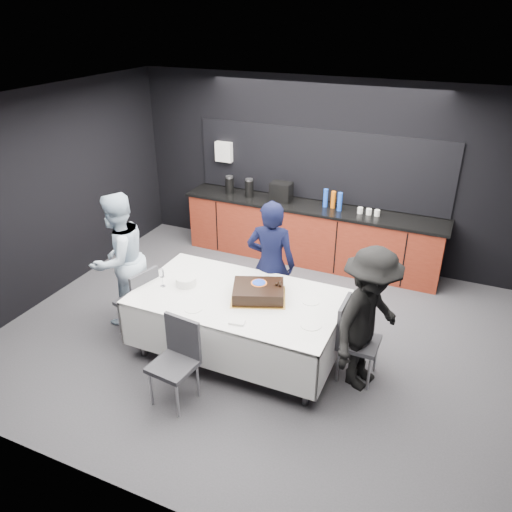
# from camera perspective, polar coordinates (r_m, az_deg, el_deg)

# --- Properties ---
(ground) EXTENTS (6.00, 6.00, 0.00)m
(ground) POSITION_cam_1_polar(r_m,az_deg,el_deg) (6.35, -0.37, -8.86)
(ground) COLOR #424146
(ground) RESTS_ON ground
(room_shell) EXTENTS (6.04, 5.04, 2.82)m
(room_shell) POSITION_cam_1_polar(r_m,az_deg,el_deg) (5.47, -0.43, 7.13)
(room_shell) COLOR white
(room_shell) RESTS_ON ground
(kitchenette) EXTENTS (4.10, 0.64, 2.05)m
(kitchenette) POSITION_cam_1_polar(r_m,az_deg,el_deg) (7.89, 6.14, 3.09)
(kitchenette) COLOR maroon
(kitchenette) RESTS_ON ground
(party_table) EXTENTS (2.32, 1.32, 0.78)m
(party_table) POSITION_cam_1_polar(r_m,az_deg,el_deg) (5.69, -2.05, -5.77)
(party_table) COLOR #99999E
(party_table) RESTS_ON ground
(cake_assembly) EXTENTS (0.74, 0.67, 0.18)m
(cake_assembly) POSITION_cam_1_polar(r_m,az_deg,el_deg) (5.55, 0.29, -4.09)
(cake_assembly) COLOR gold
(cake_assembly) RESTS_ON party_table
(plate_stack) EXTENTS (0.24, 0.24, 0.10)m
(plate_stack) POSITION_cam_1_polar(r_m,az_deg,el_deg) (5.85, -7.98, -2.85)
(plate_stack) COLOR white
(plate_stack) RESTS_ON party_table
(loose_plate_near) EXTENTS (0.20, 0.20, 0.01)m
(loose_plate_near) POSITION_cam_1_polar(r_m,az_deg,el_deg) (5.43, -7.19, -5.96)
(loose_plate_near) COLOR white
(loose_plate_near) RESTS_ON party_table
(loose_plate_right_a) EXTENTS (0.20, 0.20, 0.01)m
(loose_plate_right_a) POSITION_cam_1_polar(r_m,az_deg,el_deg) (5.54, 6.27, -5.12)
(loose_plate_right_a) COLOR white
(loose_plate_right_a) RESTS_ON party_table
(loose_plate_right_b) EXTENTS (0.22, 0.22, 0.01)m
(loose_plate_right_b) POSITION_cam_1_polar(r_m,az_deg,el_deg) (5.16, 6.29, -7.81)
(loose_plate_right_b) COLOR white
(loose_plate_right_b) RESTS_ON party_table
(loose_plate_far) EXTENTS (0.19, 0.19, 0.01)m
(loose_plate_far) POSITION_cam_1_polar(r_m,az_deg,el_deg) (5.94, 1.47, -2.60)
(loose_plate_far) COLOR white
(loose_plate_far) RESTS_ON party_table
(fork_pile) EXTENTS (0.17, 0.12, 0.02)m
(fork_pile) POSITION_cam_1_polar(r_m,az_deg,el_deg) (5.16, -2.17, -7.57)
(fork_pile) COLOR white
(fork_pile) RESTS_ON party_table
(champagne_flute) EXTENTS (0.06, 0.06, 0.22)m
(champagne_flute) POSITION_cam_1_polar(r_m,az_deg,el_deg) (5.82, -10.70, -2.05)
(champagne_flute) COLOR white
(champagne_flute) RESTS_ON party_table
(chair_left) EXTENTS (0.51, 0.51, 0.92)m
(chair_left) POSITION_cam_1_polar(r_m,az_deg,el_deg) (6.20, -13.05, -4.67)
(chair_left) COLOR #313136
(chair_left) RESTS_ON ground
(chair_right) EXTENTS (0.42, 0.42, 0.92)m
(chair_right) POSITION_cam_1_polar(r_m,az_deg,el_deg) (5.52, 10.94, -8.78)
(chair_right) COLOR #313136
(chair_right) RESTS_ON ground
(chair_near) EXTENTS (0.46, 0.46, 0.92)m
(chair_near) POSITION_cam_1_polar(r_m,az_deg,el_deg) (5.20, -8.98, -11.11)
(chair_near) COLOR #313136
(chair_near) RESTS_ON ground
(person_center) EXTENTS (0.67, 0.51, 1.67)m
(person_center) POSITION_cam_1_polar(r_m,az_deg,el_deg) (6.15, 1.72, -0.98)
(person_center) COLOR black
(person_center) RESTS_ON ground
(person_left) EXTENTS (0.77, 0.92, 1.72)m
(person_left) POSITION_cam_1_polar(r_m,az_deg,el_deg) (6.45, -15.37, -0.36)
(person_left) COLOR silver
(person_left) RESTS_ON ground
(person_right) EXTENTS (0.90, 1.18, 1.62)m
(person_right) POSITION_cam_1_polar(r_m,az_deg,el_deg) (5.28, 12.72, -7.15)
(person_right) COLOR black
(person_right) RESTS_ON ground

